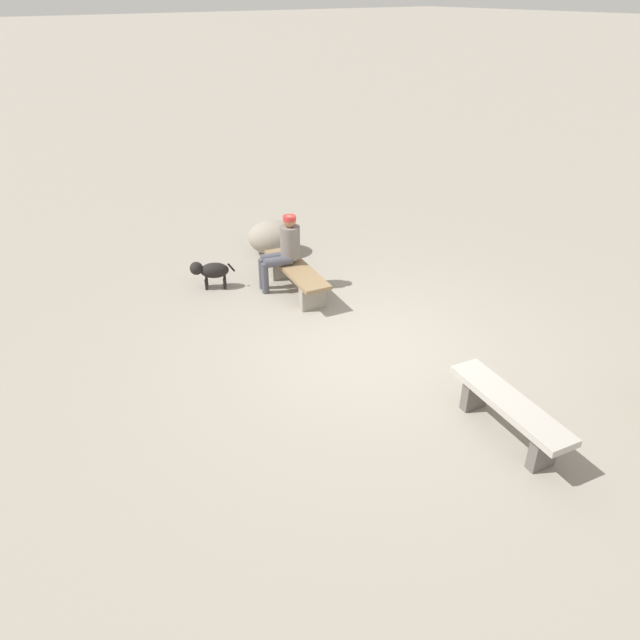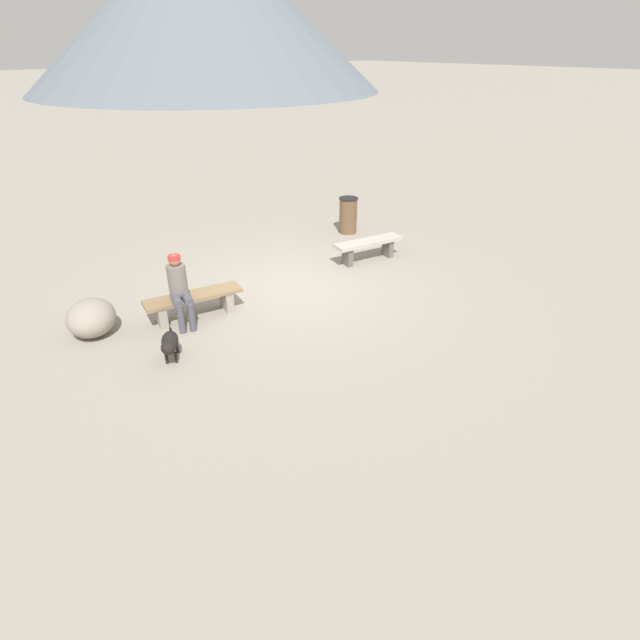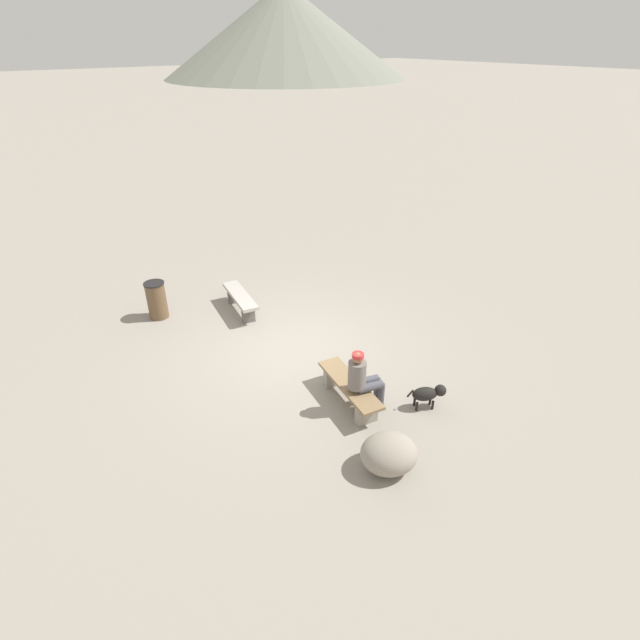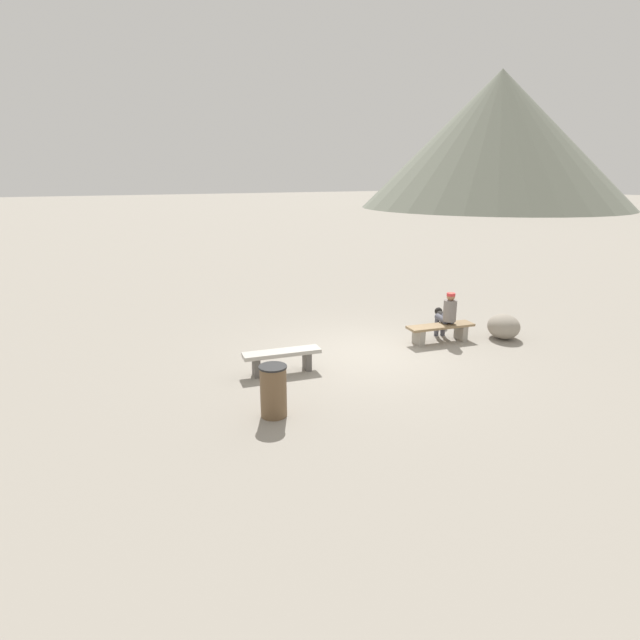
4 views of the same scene
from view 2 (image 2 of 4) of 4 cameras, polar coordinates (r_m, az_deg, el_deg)
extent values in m
cube|color=gray|center=(9.71, -3.13, 3.43)|extent=(210.00, 210.00, 0.06)
cube|color=#605B56|center=(11.27, 7.70, 8.15)|extent=(0.16, 0.30, 0.38)
cube|color=#605B56|center=(10.70, 3.15, 7.22)|extent=(0.16, 0.30, 0.38)
cube|color=#B2ADA3|center=(10.90, 5.54, 8.83)|extent=(1.60, 0.63, 0.08)
cube|color=gray|center=(9.00, -10.58, 2.30)|extent=(0.20, 0.40, 0.37)
cube|color=gray|center=(8.75, -17.65, 0.55)|extent=(0.20, 0.40, 0.37)
cube|color=#8C704C|center=(8.77, -14.23, 2.67)|extent=(1.69, 0.69, 0.06)
cylinder|color=slate|center=(8.57, -15.94, 4.45)|extent=(0.31, 0.31, 0.51)
sphere|color=#A3704C|center=(8.44, -16.24, 6.53)|extent=(0.19, 0.19, 0.19)
cylinder|color=red|center=(8.42, -16.29, 6.86)|extent=(0.20, 0.20, 0.07)
cylinder|color=#4C4C56|center=(8.47, -16.01, 2.23)|extent=(0.26, 0.47, 0.15)
cylinder|color=#4C4C56|center=(8.38, -15.53, 0.09)|extent=(0.11, 0.11, 0.50)
cylinder|color=#4C4C56|center=(8.49, -14.90, 2.45)|extent=(0.26, 0.47, 0.15)
cylinder|color=#4C4C56|center=(8.40, -14.40, 0.32)|extent=(0.11, 0.11, 0.50)
ellipsoid|color=black|center=(7.73, -16.71, -2.30)|extent=(0.43, 0.51, 0.24)
sphere|color=black|center=(7.47, -16.91, -3.06)|extent=(0.21, 0.21, 0.21)
cylinder|color=black|center=(7.71, -16.07, -4.13)|extent=(0.04, 0.04, 0.17)
cylinder|color=black|center=(7.72, -17.06, -4.21)|extent=(0.04, 0.04, 0.17)
cylinder|color=black|center=(7.95, -15.96, -3.02)|extent=(0.04, 0.04, 0.17)
cylinder|color=black|center=(7.97, -16.91, -3.10)|extent=(0.04, 0.04, 0.17)
cylinder|color=black|center=(7.94, -16.62, -1.10)|extent=(0.09, 0.12, 0.15)
cylinder|color=brown|center=(12.62, 3.22, 11.75)|extent=(0.43, 0.43, 0.84)
cylinder|color=black|center=(12.50, 3.28, 13.66)|extent=(0.46, 0.46, 0.03)
ellipsoid|color=gray|center=(8.82, -24.61, 0.24)|extent=(1.07, 1.12, 0.59)
cone|color=slate|center=(55.82, -13.26, 31.70)|extent=(33.40, 33.40, 14.84)
camera|label=1|loc=(10.48, 38.79, 23.52)|focal=32.99mm
camera|label=3|loc=(12.05, -56.41, 25.10)|focal=27.80mm
camera|label=4|loc=(19.38, -4.78, 27.84)|focal=28.27mm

